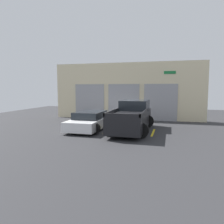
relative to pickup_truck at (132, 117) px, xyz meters
The scene contains 7 objects.
ground_plane 2.32m from the pickup_truck, 128.02° to the left, with size 28.00×28.00×0.00m, color #2D2D30.
shophouse_building 5.36m from the pickup_truck, 105.02° to the left, with size 12.65×0.68×4.73m.
pickup_truck is the anchor object (origin of this frame).
sedan_white 2.68m from the pickup_truck, behind, with size 2.23×4.22×1.15m.
parking_stripe_far_left 4.08m from the pickup_truck, behind, with size 0.12×2.20×0.01m, color gold.
parking_stripe_left 1.61m from the pickup_truck, 168.30° to the right, with size 0.12×2.20×0.01m, color gold.
parking_stripe_centre 1.61m from the pickup_truck, 11.70° to the right, with size 0.12×2.20×0.01m, color gold.
Camera 1 is at (3.62, -14.86, 2.60)m, focal length 35.00 mm.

